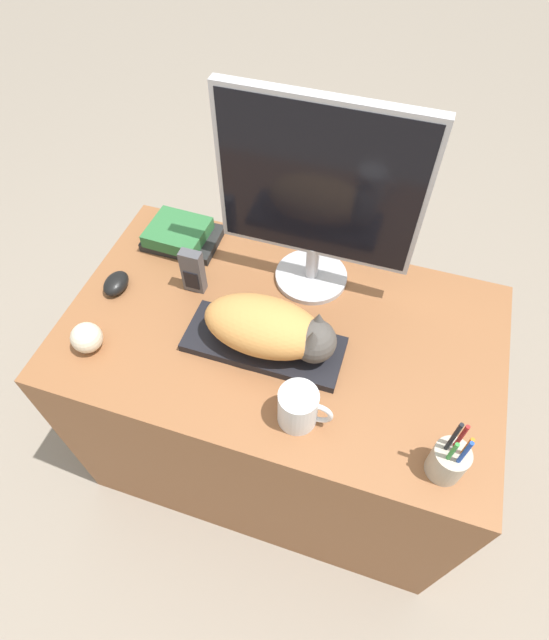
% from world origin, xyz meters
% --- Properties ---
extents(ground_plane, '(12.00, 12.00, 0.00)m').
position_xyz_m(ground_plane, '(0.00, 0.00, 0.00)').
color(ground_plane, gray).
extents(desk, '(1.17, 0.70, 0.74)m').
position_xyz_m(desk, '(0.00, 0.35, 0.37)').
color(desk, brown).
rests_on(desk, ground_plane).
extents(keyboard, '(0.41, 0.16, 0.02)m').
position_xyz_m(keyboard, '(-0.03, 0.29, 0.76)').
color(keyboard, black).
rests_on(keyboard, desk).
extents(cat, '(0.34, 0.17, 0.13)m').
position_xyz_m(cat, '(-0.00, 0.29, 0.83)').
color(cat, '#D18C47').
rests_on(cat, keyboard).
extents(monitor, '(0.51, 0.21, 0.55)m').
position_xyz_m(monitor, '(0.03, 0.56, 1.05)').
color(monitor, '#B7B7BC').
rests_on(monitor, desk).
extents(computer_mouse, '(0.06, 0.09, 0.04)m').
position_xyz_m(computer_mouse, '(-0.49, 0.35, 0.77)').
color(computer_mouse, black).
rests_on(computer_mouse, desk).
extents(coffee_mug, '(0.13, 0.09, 0.11)m').
position_xyz_m(coffee_mug, '(0.12, 0.12, 0.80)').
color(coffee_mug, silver).
rests_on(coffee_mug, desk).
extents(pen_cup, '(0.08, 0.08, 0.20)m').
position_xyz_m(pen_cup, '(0.45, 0.10, 0.80)').
color(pen_cup, '#B2A893').
rests_on(pen_cup, desk).
extents(baseball, '(0.08, 0.08, 0.08)m').
position_xyz_m(baseball, '(-0.45, 0.15, 0.78)').
color(baseball, beige).
rests_on(baseball, desk).
extents(phone, '(0.06, 0.03, 0.14)m').
position_xyz_m(phone, '(-0.28, 0.42, 0.81)').
color(phone, '#4C4C51').
rests_on(phone, desk).
extents(book_stack, '(0.22, 0.17, 0.07)m').
position_xyz_m(book_stack, '(-0.39, 0.58, 0.78)').
color(book_stack, black).
rests_on(book_stack, desk).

